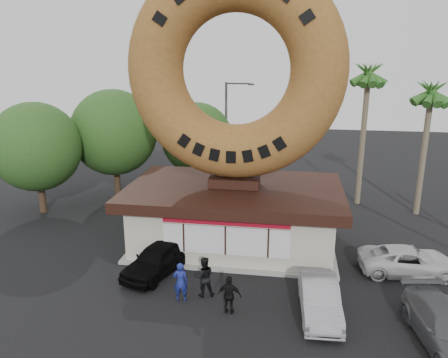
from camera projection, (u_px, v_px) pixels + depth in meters
name	position (u px, v px, depth m)	size (l,w,h in m)	color
ground	(215.00, 304.00, 18.06)	(90.00, 90.00, 0.00)	black
donut_shop	(234.00, 214.00, 23.25)	(11.20, 7.20, 3.80)	beige
giant_donut	(235.00, 70.00, 21.20)	(10.78, 10.78, 2.75)	#9A5C2C
tree_west	(114.00, 133.00, 30.55)	(6.00, 6.00, 7.65)	#473321
tree_mid	(197.00, 138.00, 31.78)	(5.20, 5.20, 6.63)	#473321
tree_far	(36.00, 147.00, 27.37)	(5.60, 5.60, 7.14)	#473321
palm_near	(368.00, 79.00, 27.87)	(2.60, 2.60, 9.75)	#726651
palm_far	(431.00, 97.00, 26.17)	(2.60, 2.60, 8.75)	#726651
street_lamp	(228.00, 131.00, 32.28)	(2.11, 0.20, 8.00)	#59595E
person_left	(181.00, 282.00, 18.12)	(0.62, 0.41, 1.71)	navy
person_center	(204.00, 277.00, 18.46)	(0.86, 0.67, 1.77)	black
person_right	(229.00, 295.00, 17.21)	(0.95, 0.40, 1.62)	black
car_black	(158.00, 259.00, 20.45)	(1.69, 4.20, 1.43)	black
car_silver	(320.00, 298.00, 17.24)	(1.43, 4.11, 1.35)	#97979B
car_grey	(447.00, 328.00, 15.36)	(1.93, 4.75, 1.38)	#5A5B5F
car_white	(409.00, 261.00, 20.42)	(2.11, 4.57, 1.27)	silver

